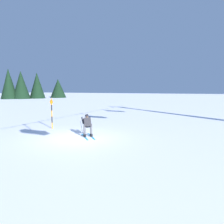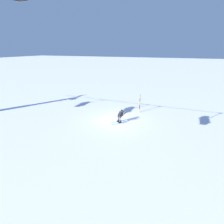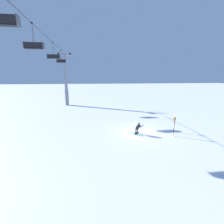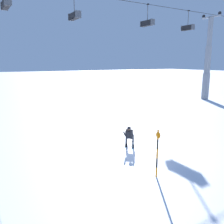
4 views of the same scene
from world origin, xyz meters
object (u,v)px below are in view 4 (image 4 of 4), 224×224
object	(u,v)px
chairlift_seat_fourth	(187,27)
chairlift_seat_second	(74,15)
lift_tower_far	(207,64)
chairlift_seat_nearest	(5,4)
chairlift_seat_middle	(147,23)
trail_marker_pole	(157,152)
skier_carving_main	(129,136)

from	to	relation	value
chairlift_seat_fourth	chairlift_seat_second	bearing A→B (deg)	180.00
lift_tower_far	chairlift_seat_fourth	bearing A→B (deg)	180.00
chairlift_seat_nearest	chairlift_seat_second	distance (m)	5.80
chairlift_seat_fourth	chairlift_seat_middle	bearing A→B (deg)	180.00
chairlift_seat_middle	trail_marker_pole	world-z (taller)	chairlift_seat_middle
chairlift_seat_middle	trail_marker_pole	distance (m)	19.39
chairlift_seat_second	trail_marker_pole	bearing A→B (deg)	-97.94
skier_carving_main	lift_tower_far	bearing A→B (deg)	27.26
lift_tower_far	chairlift_seat_nearest	size ratio (longest dim) A/B	5.36
trail_marker_pole	chairlift_seat_middle	bearing A→B (deg)	53.28
skier_carving_main	lift_tower_far	distance (m)	23.06
skier_carving_main	chairlift_seat_fourth	bearing A→B (deg)	33.32
skier_carving_main	chairlift_seat_middle	size ratio (longest dim) A/B	0.70
skier_carving_main	trail_marker_pole	xyz separation A→B (m)	(-1.08, -3.70, 0.43)
chairlift_seat_nearest	chairlift_seat_second	xyz separation A→B (m)	(5.79, -0.00, -0.32)
chairlift_seat_nearest	trail_marker_pole	xyz separation A→B (m)	(3.83, -14.10, -8.45)
lift_tower_far	chairlift_seat_second	xyz separation A→B (m)	(-19.29, 0.00, 4.49)
lift_tower_far	chairlift_seat_second	bearing A→B (deg)	180.00
chairlift_seat_second	chairlift_seat_nearest	bearing A→B (deg)	180.00
skier_carving_main	lift_tower_far	xyz separation A→B (m)	(20.18, 10.40, 4.06)
skier_carving_main	chairlift_seat_nearest	distance (m)	14.52
chairlift_seat_fourth	lift_tower_far	bearing A→B (deg)	0.00
trail_marker_pole	chairlift_seat_second	bearing A→B (deg)	82.06
chairlift_seat_middle	chairlift_seat_fourth	xyz separation A→B (m)	(6.38, 0.00, -0.02)
lift_tower_far	chairlift_seat_nearest	distance (m)	25.54
lift_tower_far	chairlift_seat_middle	distance (m)	11.65
trail_marker_pole	chairlift_seat_nearest	bearing A→B (deg)	105.18
skier_carving_main	chairlift_seat_middle	xyz separation A→B (m)	(9.44, 10.40, 8.59)
skier_carving_main	trail_marker_pole	distance (m)	3.88
lift_tower_far	chairlift_seat_middle	bearing A→B (deg)	180.00
lift_tower_far	chairlift_seat_nearest	bearing A→B (deg)	180.00
skier_carving_main	chairlift_seat_nearest	xyz separation A→B (m)	(-4.90, 10.40, 8.87)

